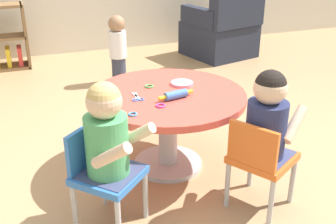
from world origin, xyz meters
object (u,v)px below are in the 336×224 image
(craft_table, at_px, (168,110))
(armchair_dark, at_px, (222,31))
(seated_child_right, at_px, (268,118))
(rolling_pin, at_px, (176,95))
(child_chair_left, at_px, (103,172))
(seated_child_left, at_px, (107,134))
(child_chair_right, at_px, (260,159))
(craft_scissors, at_px, (137,98))
(toddler_standing, at_px, (118,47))

(craft_table, distance_m, armchair_dark, 2.62)
(seated_child_right, bearing_deg, rolling_pin, 125.19)
(craft_table, distance_m, rolling_pin, 0.17)
(seated_child_right, xyz_separation_m, armchair_dark, (1.16, 2.71, -0.22))
(seated_child_right, bearing_deg, child_chair_left, 170.26)
(child_chair_left, bearing_deg, rolling_pin, 31.63)
(seated_child_left, bearing_deg, rolling_pin, 35.39)
(child_chair_right, bearing_deg, child_chair_left, 168.47)
(seated_child_right, distance_m, craft_scissors, 0.76)
(seated_child_left, relative_size, craft_scissors, 3.73)
(armchair_dark, height_order, rolling_pin, armchair_dark)
(craft_table, relative_size, rolling_pin, 4.14)
(seated_child_right, bearing_deg, craft_scissors, 134.58)
(armchair_dark, relative_size, rolling_pin, 3.77)
(child_chair_left, xyz_separation_m, craft_scissors, (0.30, 0.40, 0.21))
(child_chair_right, xyz_separation_m, toddler_standing, (-0.20, 2.26, 0.05))
(craft_scissors, bearing_deg, child_chair_right, -48.36)
(child_chair_left, xyz_separation_m, rolling_pin, (0.51, 0.32, 0.23))
(child_chair_left, distance_m, seated_child_left, 0.23)
(craft_table, relative_size, seated_child_right, 1.87)
(seated_child_left, height_order, craft_scissors, seated_child_left)
(craft_table, distance_m, toddler_standing, 1.68)
(craft_table, distance_m, child_chair_left, 0.66)
(seated_child_left, height_order, seated_child_right, same)
(child_chair_left, bearing_deg, child_chair_right, -11.53)
(craft_table, distance_m, craft_scissors, 0.23)
(child_chair_left, relative_size, child_chair_right, 1.00)
(child_chair_left, distance_m, craft_scissors, 0.54)
(child_chair_right, relative_size, rolling_pin, 2.33)
(craft_table, bearing_deg, craft_scissors, -174.04)
(seated_child_left, xyz_separation_m, child_chair_right, (0.78, -0.13, -0.23))
(child_chair_left, bearing_deg, seated_child_right, -9.74)
(craft_scissors, bearing_deg, child_chair_left, -127.27)
(child_chair_left, bearing_deg, craft_scissors, 52.73)
(child_chair_right, xyz_separation_m, armchair_dark, (1.20, 2.73, 0.00))
(child_chair_right, distance_m, craft_scissors, 0.78)
(child_chair_right, bearing_deg, toddler_standing, 94.96)
(armchair_dark, bearing_deg, child_chair_right, -113.63)
(seated_child_left, bearing_deg, armchair_dark, 52.78)
(rolling_pin, bearing_deg, seated_child_left, -144.61)
(seated_child_left, relative_size, seated_child_right, 1.00)
(rolling_pin, height_order, craft_scissors, rolling_pin)
(rolling_pin, bearing_deg, toddler_standing, 86.95)
(seated_child_left, distance_m, armchair_dark, 3.27)
(child_chair_right, distance_m, armchair_dark, 2.98)
(seated_child_left, height_order, child_chair_right, seated_child_left)
(child_chair_left, xyz_separation_m, seated_child_left, (0.03, -0.03, 0.23))
(craft_scissors, bearing_deg, seated_child_right, -45.42)
(child_chair_right, bearing_deg, seated_child_left, 170.16)
(seated_child_left, relative_size, child_chair_right, 0.95)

